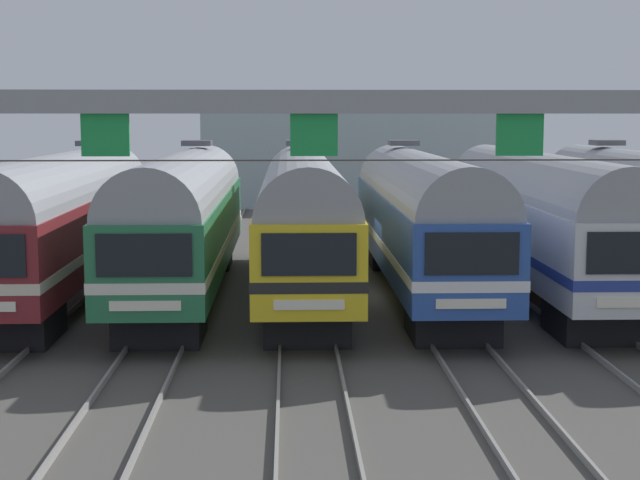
{
  "coord_description": "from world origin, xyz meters",
  "views": [
    {
      "loc": [
        -2.46,
        -31.92,
        6.01
      ],
      "look_at": [
        -1.5,
        -3.25,
        2.3
      ],
      "focal_mm": 54.46,
      "sensor_mm": 36.0,
      "label": 1
    }
  ],
  "objects_px": {
    "commuter_train_silver": "(538,215)",
    "commuter_train_green": "(184,216)",
    "commuter_train_maroon": "(64,217)",
    "commuter_train_blue": "(421,215)",
    "catenary_gantry": "(417,151)",
    "commuter_train_yellow": "(303,216)"
  },
  "relations": [
    {
      "from": "commuter_train_green",
      "to": "commuter_train_silver",
      "type": "xyz_separation_m",
      "value": [
        11.76,
        -0.0,
        -0.0
      ]
    },
    {
      "from": "commuter_train_maroon",
      "to": "catenary_gantry",
      "type": "distance_m",
      "value": 16.89
    },
    {
      "from": "commuter_train_maroon",
      "to": "commuter_train_green",
      "type": "height_order",
      "value": "same"
    },
    {
      "from": "commuter_train_yellow",
      "to": "catenary_gantry",
      "type": "xyz_separation_m",
      "value": [
        1.96,
        -13.5,
        2.64
      ]
    },
    {
      "from": "commuter_train_maroon",
      "to": "commuter_train_blue",
      "type": "bearing_deg",
      "value": 0.0
    },
    {
      "from": "commuter_train_silver",
      "to": "catenary_gantry",
      "type": "xyz_separation_m",
      "value": [
        -5.88,
        -13.49,
        2.64
      ]
    },
    {
      "from": "commuter_train_maroon",
      "to": "commuter_train_silver",
      "type": "relative_size",
      "value": 1.0
    },
    {
      "from": "commuter_train_maroon",
      "to": "commuter_train_blue",
      "type": "height_order",
      "value": "same"
    },
    {
      "from": "commuter_train_yellow",
      "to": "catenary_gantry",
      "type": "bearing_deg",
      "value": -81.74
    },
    {
      "from": "commuter_train_yellow",
      "to": "commuter_train_blue",
      "type": "bearing_deg",
      "value": 0.0
    },
    {
      "from": "commuter_train_silver",
      "to": "catenary_gantry",
      "type": "relative_size",
      "value": 0.73
    },
    {
      "from": "commuter_train_green",
      "to": "commuter_train_blue",
      "type": "bearing_deg",
      "value": 0.0
    },
    {
      "from": "commuter_train_green",
      "to": "commuter_train_blue",
      "type": "height_order",
      "value": "same"
    },
    {
      "from": "commuter_train_blue",
      "to": "catenary_gantry",
      "type": "height_order",
      "value": "catenary_gantry"
    },
    {
      "from": "commuter_train_maroon",
      "to": "catenary_gantry",
      "type": "height_order",
      "value": "catenary_gantry"
    },
    {
      "from": "commuter_train_yellow",
      "to": "commuter_train_silver",
      "type": "height_order",
      "value": "commuter_train_yellow"
    },
    {
      "from": "commuter_train_maroon",
      "to": "commuter_train_silver",
      "type": "xyz_separation_m",
      "value": [
        15.68,
        -0.0,
        -0.0
      ]
    },
    {
      "from": "commuter_train_blue",
      "to": "commuter_train_silver",
      "type": "relative_size",
      "value": 1.0
    },
    {
      "from": "commuter_train_silver",
      "to": "commuter_train_green",
      "type": "bearing_deg",
      "value": 179.98
    },
    {
      "from": "commuter_train_silver",
      "to": "commuter_train_blue",
      "type": "bearing_deg",
      "value": 179.94
    },
    {
      "from": "catenary_gantry",
      "to": "commuter_train_blue",
      "type": "bearing_deg",
      "value": 81.74
    },
    {
      "from": "commuter_train_maroon",
      "to": "commuter_train_yellow",
      "type": "height_order",
      "value": "same"
    }
  ]
}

